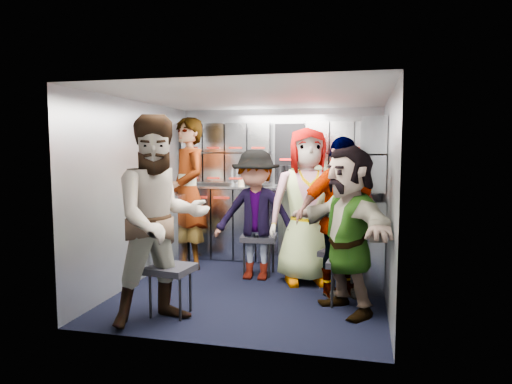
% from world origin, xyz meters
% --- Properties ---
extents(floor, '(3.00, 3.00, 0.00)m').
position_xyz_m(floor, '(0.00, 0.00, 0.00)').
color(floor, black).
rests_on(floor, ground).
extents(wall_back, '(2.80, 0.04, 2.10)m').
position_xyz_m(wall_back, '(0.00, 1.50, 1.05)').
color(wall_back, '#999FA7').
rests_on(wall_back, ground).
extents(wall_left, '(0.04, 3.00, 2.10)m').
position_xyz_m(wall_left, '(-1.40, 0.00, 1.05)').
color(wall_left, '#999FA7').
rests_on(wall_left, ground).
extents(wall_right, '(0.04, 3.00, 2.10)m').
position_xyz_m(wall_right, '(1.40, 0.00, 1.05)').
color(wall_right, '#999FA7').
rests_on(wall_right, ground).
extents(ceiling, '(2.80, 3.00, 0.02)m').
position_xyz_m(ceiling, '(0.00, 0.00, 2.10)').
color(ceiling, silver).
rests_on(ceiling, wall_back).
extents(cart_bank_back, '(2.68, 0.38, 0.99)m').
position_xyz_m(cart_bank_back, '(0.00, 1.29, 0.49)').
color(cart_bank_back, '#9DA4AD').
rests_on(cart_bank_back, ground).
extents(cart_bank_left, '(0.38, 0.76, 0.99)m').
position_xyz_m(cart_bank_left, '(-1.19, 0.56, 0.49)').
color(cart_bank_left, '#9DA4AD').
rests_on(cart_bank_left, ground).
extents(counter, '(2.68, 0.42, 0.03)m').
position_xyz_m(counter, '(0.00, 1.29, 1.01)').
color(counter, silver).
rests_on(counter, cart_bank_back).
extents(locker_bank_back, '(2.68, 0.28, 0.82)m').
position_xyz_m(locker_bank_back, '(0.00, 1.35, 1.49)').
color(locker_bank_back, '#9DA4AD').
rests_on(locker_bank_back, wall_back).
extents(locker_bank_right, '(0.28, 1.00, 0.82)m').
position_xyz_m(locker_bank_right, '(1.25, 0.70, 1.49)').
color(locker_bank_right, '#9DA4AD').
rests_on(locker_bank_right, wall_right).
extents(right_cabinet, '(0.28, 1.20, 1.00)m').
position_xyz_m(right_cabinet, '(1.25, 0.60, 0.50)').
color(right_cabinet, '#9DA4AD').
rests_on(right_cabinet, ground).
extents(coffee_niche, '(0.46, 0.16, 0.84)m').
position_xyz_m(coffee_niche, '(0.18, 1.41, 1.47)').
color(coffee_niche, black).
rests_on(coffee_niche, wall_back).
extents(red_latch_strip, '(2.60, 0.02, 0.03)m').
position_xyz_m(red_latch_strip, '(0.00, 1.09, 0.88)').
color(red_latch_strip, maroon).
rests_on(red_latch_strip, cart_bank_back).
extents(jump_seat_near_left, '(0.44, 0.42, 0.47)m').
position_xyz_m(jump_seat_near_left, '(-0.58, -0.96, 0.42)').
color(jump_seat_near_left, black).
rests_on(jump_seat_near_left, ground).
extents(jump_seat_mid_left, '(0.46, 0.44, 0.49)m').
position_xyz_m(jump_seat_mid_left, '(-0.08, 0.56, 0.44)').
color(jump_seat_mid_left, black).
rests_on(jump_seat_mid_left, ground).
extents(jump_seat_center, '(0.44, 0.44, 0.41)m').
position_xyz_m(jump_seat_center, '(0.53, 0.56, 0.36)').
color(jump_seat_center, black).
rests_on(jump_seat_center, ground).
extents(jump_seat_mid_right, '(0.47, 0.46, 0.45)m').
position_xyz_m(jump_seat_mid_right, '(0.92, 0.15, 0.39)').
color(jump_seat_mid_right, black).
rests_on(jump_seat_mid_right, ground).
extents(jump_seat_near_right, '(0.41, 0.39, 0.46)m').
position_xyz_m(jump_seat_near_right, '(1.02, -0.31, 0.40)').
color(jump_seat_near_right, black).
rests_on(jump_seat_near_right, ground).
extents(attendant_standing, '(0.83, 0.84, 1.95)m').
position_xyz_m(attendant_standing, '(-1.05, 0.68, 0.97)').
color(attendant_standing, black).
rests_on(attendant_standing, ground).
extents(attendant_arc_a, '(1.14, 1.13, 1.85)m').
position_xyz_m(attendant_arc_a, '(-0.58, -1.14, 0.93)').
color(attendant_arc_a, black).
rests_on(attendant_arc_a, ground).
extents(attendant_arc_b, '(1.00, 0.57, 1.54)m').
position_xyz_m(attendant_arc_b, '(-0.08, 0.38, 0.77)').
color(attendant_arc_b, black).
rests_on(attendant_arc_b, ground).
extents(attendant_arc_c, '(1.00, 0.80, 1.79)m').
position_xyz_m(attendant_arc_c, '(0.53, 0.38, 0.90)').
color(attendant_arc_c, black).
rests_on(attendant_arc_c, ground).
extents(attendant_arc_d, '(1.05, 0.88, 1.68)m').
position_xyz_m(attendant_arc_d, '(0.92, -0.03, 0.84)').
color(attendant_arc_d, black).
rests_on(attendant_arc_d, ground).
extents(attendant_arc_e, '(1.27, 1.46, 1.59)m').
position_xyz_m(attendant_arc_e, '(1.02, -0.49, 0.79)').
color(attendant_arc_e, black).
rests_on(attendant_arc_e, ground).
extents(bottle_left, '(0.06, 0.06, 0.28)m').
position_xyz_m(bottle_left, '(-0.54, 1.24, 1.17)').
color(bottle_left, white).
rests_on(bottle_left, counter).
extents(bottle_mid, '(0.07, 0.07, 0.24)m').
position_xyz_m(bottle_mid, '(-0.61, 1.24, 1.15)').
color(bottle_mid, white).
rests_on(bottle_mid, counter).
extents(bottle_right, '(0.07, 0.07, 0.23)m').
position_xyz_m(bottle_right, '(0.78, 1.24, 1.14)').
color(bottle_right, white).
rests_on(bottle_right, counter).
extents(cup_left, '(0.09, 0.09, 0.09)m').
position_xyz_m(cup_left, '(-0.49, 1.23, 1.08)').
color(cup_left, tan).
rests_on(cup_left, counter).
extents(cup_right, '(0.09, 0.09, 0.10)m').
position_xyz_m(cup_right, '(0.91, 1.23, 1.08)').
color(cup_right, tan).
rests_on(cup_right, counter).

